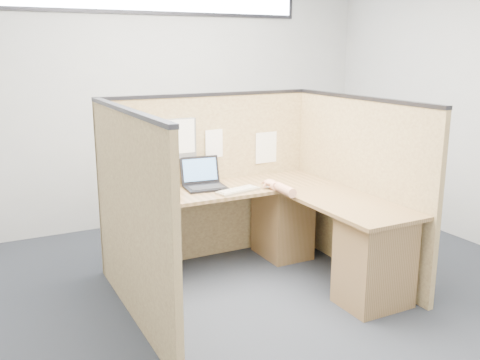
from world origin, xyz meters
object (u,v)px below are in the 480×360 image
keyboard (238,190)px  l_desk (265,234)px  laptop (202,180)px  mouse (270,186)px

keyboard → l_desk: bearing=-68.0°
laptop → mouse: bearing=-26.0°
mouse → l_desk: bearing=-128.9°
l_desk → keyboard: 0.43m
keyboard → laptop: bearing=112.5°
l_desk → laptop: (-0.35, 0.50, 0.40)m
keyboard → mouse: (0.30, -0.02, 0.01)m
l_desk → mouse: bearing=51.1°
laptop → mouse: size_ratio=3.15×
laptop → l_desk: bearing=-49.4°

